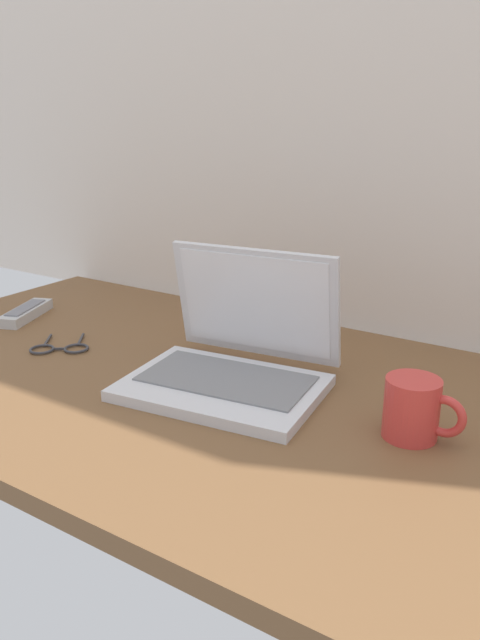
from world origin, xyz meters
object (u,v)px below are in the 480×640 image
Objects in this scene: coffee_mug at (413,410)px; eyeglasses at (60,348)px; laptop at (234,357)px; remote_control_near at (26,313)px.

coffee_mug is 0.82× the size of eyeglasses.
coffee_mug is 0.67m from eyeglasses.
eyeglasses is (-0.36, -0.06, -0.04)m from laptop.
laptop reaches higher than coffee_mug.
eyeglasses is (0.21, -0.10, -0.01)m from remote_control_near.
coffee_mug is (0.31, -0.02, -0.00)m from laptop.
remote_control_near is at bearing 175.86° from coffee_mug.
laptop is 2.44× the size of eyeglasses.
eyeglasses is (-0.67, -0.03, -0.04)m from coffee_mug.
laptop is 0.58m from remote_control_near.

